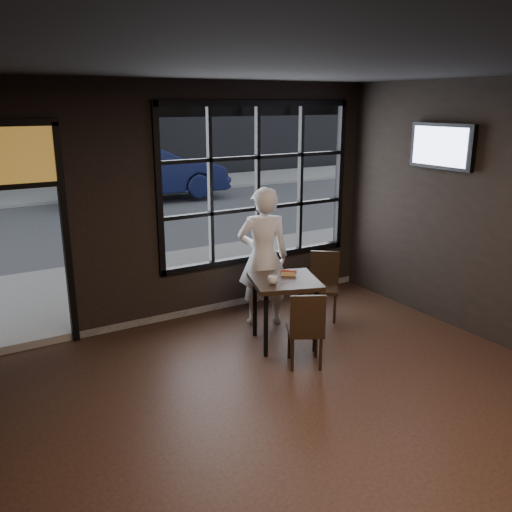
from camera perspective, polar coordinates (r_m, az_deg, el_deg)
floor at (r=5.11m, az=9.36°, el=-19.33°), size 6.00×7.00×0.02m
ceiling at (r=4.19m, az=11.44°, el=19.58°), size 6.00×7.00×0.02m
window_frame at (r=7.81m, az=0.16°, el=7.69°), size 3.06×0.12×2.28m
stained_transom at (r=6.69m, az=-25.26°, el=9.54°), size 1.20×0.06×0.70m
street_asphalt at (r=27.43m, az=-25.10°, el=8.31°), size 60.00×41.00×0.04m
cafe_table at (r=6.73m, az=2.99°, el=-5.84°), size 0.99×0.99×0.85m
chair_near at (r=6.22m, az=5.19°, el=-7.53°), size 0.53×0.53×0.91m
chair_window at (r=7.54m, az=7.14°, el=-3.24°), size 0.56×0.56×0.92m
man at (r=7.19m, az=0.76°, el=-0.08°), size 0.81×0.68×1.88m
hotdog at (r=6.72m, az=3.43°, el=-1.81°), size 0.21×0.19×0.06m
cup at (r=6.40m, az=1.77°, el=-2.53°), size 0.13×0.13×0.10m
tv at (r=7.53m, az=18.98°, el=10.88°), size 0.11×1.00×0.58m
navy_car at (r=16.81m, az=-11.44°, el=8.71°), size 4.94×2.05×1.59m
tree_right at (r=19.34m, az=-15.37°, el=14.63°), size 2.21×2.21×3.78m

